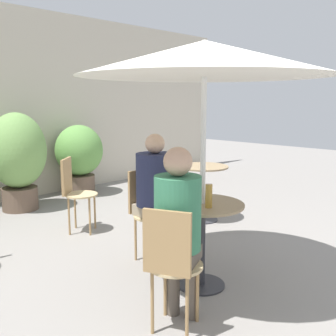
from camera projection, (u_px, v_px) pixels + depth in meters
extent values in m
plane|color=gray|center=(215.00, 288.00, 3.35)|extent=(20.00, 20.00, 0.00)
cylinder|color=#2D2D33|center=(201.00, 284.00, 3.40)|extent=(0.41, 0.41, 0.01)
cylinder|color=#2D2D33|center=(202.00, 245.00, 3.34)|extent=(0.06, 0.06, 0.70)
cylinder|color=#997F5B|center=(202.00, 204.00, 3.28)|extent=(0.70, 0.70, 0.02)
cylinder|color=#2D2D33|center=(202.00, 219.00, 5.24)|extent=(0.41, 0.41, 0.01)
cylinder|color=#2D2D33|center=(203.00, 193.00, 5.18)|extent=(0.06, 0.06, 0.70)
cylinder|color=#997F5B|center=(203.00, 167.00, 5.12)|extent=(0.66, 0.66, 0.02)
cylinder|color=tan|center=(153.00, 216.00, 3.84)|extent=(0.38, 0.38, 0.02)
cylinder|color=#9E7A4C|center=(155.00, 233.00, 4.05)|extent=(0.02, 0.02, 0.45)
cylinder|color=#9E7A4C|center=(136.00, 238.00, 3.89)|extent=(0.02, 0.02, 0.45)
cylinder|color=#9E7A4C|center=(171.00, 240.00, 3.86)|extent=(0.02, 0.02, 0.45)
cylinder|color=#9E7A4C|center=(151.00, 245.00, 3.70)|extent=(0.02, 0.02, 0.45)
cube|color=#9E7A4C|center=(142.00, 191.00, 3.93)|extent=(0.32, 0.06, 0.43)
cylinder|color=tan|center=(176.00, 266.00, 2.69)|extent=(0.38, 0.38, 0.02)
cylinder|color=#9E7A4C|center=(152.00, 303.00, 2.66)|extent=(0.02, 0.02, 0.45)
cylinder|color=#9E7A4C|center=(187.00, 309.00, 2.58)|extent=(0.02, 0.02, 0.45)
cylinder|color=#9E7A4C|center=(165.00, 287.00, 2.89)|extent=(0.02, 0.02, 0.45)
cylinder|color=#9E7A4C|center=(197.00, 292.00, 2.81)|extent=(0.02, 0.02, 0.45)
cube|color=#9E7A4C|center=(167.00, 243.00, 2.50)|extent=(0.16, 0.31, 0.43)
cylinder|color=tan|center=(82.00, 195.00, 4.70)|extent=(0.38, 0.38, 0.02)
cylinder|color=#9E7A4C|center=(75.00, 211.00, 4.87)|extent=(0.02, 0.02, 0.45)
cylinder|color=#9E7A4C|center=(69.00, 216.00, 4.62)|extent=(0.02, 0.02, 0.45)
cylinder|color=#9E7A4C|center=(95.00, 211.00, 4.85)|extent=(0.02, 0.02, 0.45)
cylinder|color=#9E7A4C|center=(90.00, 217.00, 4.61)|extent=(0.02, 0.02, 0.45)
cube|color=#9E7A4C|center=(67.00, 176.00, 4.67)|extent=(0.26, 0.23, 0.43)
cylinder|color=gray|center=(158.00, 246.00, 3.69)|extent=(0.11, 0.11, 0.45)
cylinder|color=gray|center=(171.00, 242.00, 3.79)|extent=(0.11, 0.11, 0.45)
cube|color=gray|center=(155.00, 210.00, 3.79)|extent=(0.35, 0.38, 0.11)
cylinder|color=#232847|center=(155.00, 179.00, 3.74)|extent=(0.37, 0.37, 0.50)
sphere|color=#DBAD89|center=(155.00, 144.00, 3.68)|extent=(0.19, 0.19, 0.19)
cylinder|color=brown|center=(192.00, 289.00, 2.86)|extent=(0.10, 0.10, 0.45)
cylinder|color=brown|center=(173.00, 286.00, 2.91)|extent=(0.10, 0.10, 0.45)
cube|color=brown|center=(177.00, 255.00, 2.72)|extent=(0.39, 0.37, 0.10)
cylinder|color=#337551|center=(178.00, 213.00, 2.67)|extent=(0.32, 0.32, 0.51)
sphere|color=tan|center=(178.00, 162.00, 2.61)|extent=(0.20, 0.20, 0.20)
cylinder|color=#B28433|center=(208.00, 196.00, 3.13)|extent=(0.06, 0.06, 0.19)
cylinder|color=#DBC65B|center=(195.00, 190.00, 3.38)|extent=(0.06, 0.06, 0.17)
cylinder|color=brown|center=(20.00, 198.00, 5.71)|extent=(0.50, 0.50, 0.33)
ellipsoid|color=#709E51|center=(17.00, 150.00, 5.59)|extent=(0.82, 0.82, 1.08)
cylinder|color=brown|center=(80.00, 185.00, 6.64)|extent=(0.49, 0.49, 0.33)
ellipsoid|color=#609947|center=(79.00, 150.00, 6.54)|extent=(0.79, 0.79, 0.84)
cylinder|color=silver|center=(203.00, 169.00, 3.22)|extent=(0.04, 0.04, 2.04)
cone|color=silver|center=(205.00, 59.00, 3.07)|extent=(2.03, 2.03, 0.28)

